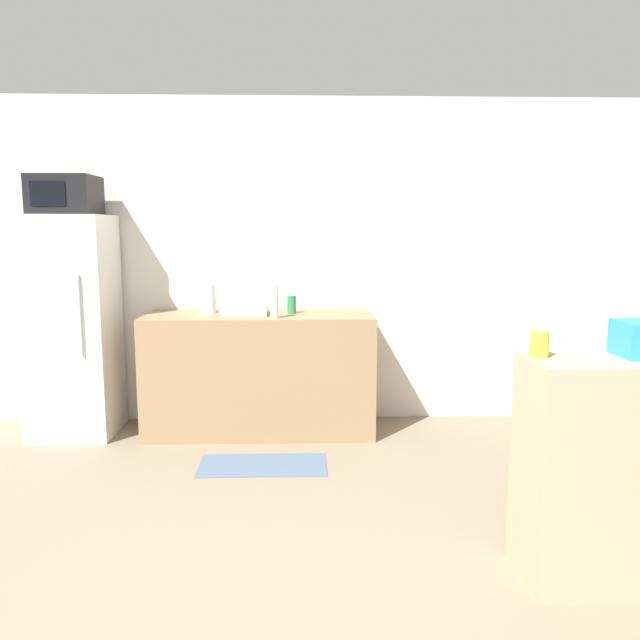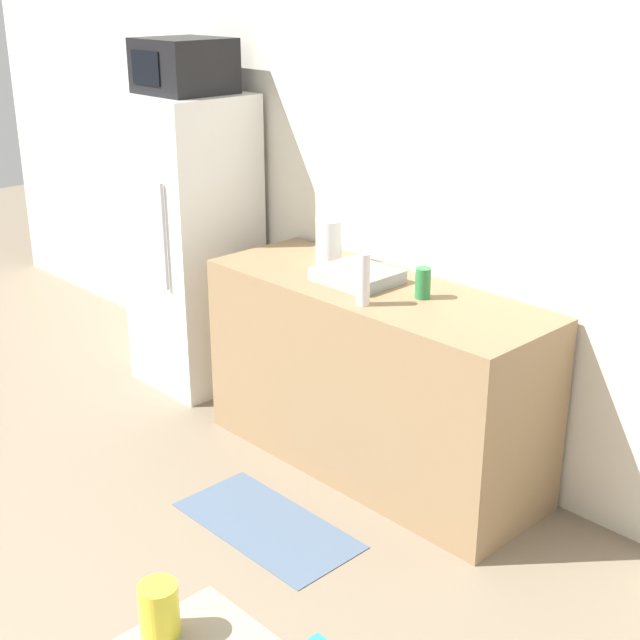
{
  "view_description": "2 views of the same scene",
  "coord_description": "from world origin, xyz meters",
  "px_view_note": "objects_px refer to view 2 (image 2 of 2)",
  "views": [
    {
      "loc": [
        0.49,
        -1.88,
        1.57
      ],
      "look_at": [
        0.62,
        2.13,
        0.98
      ],
      "focal_mm": 35.0,
      "sensor_mm": 36.0,
      "label": 1
    },
    {
      "loc": [
        2.8,
        -0.02,
        2.25
      ],
      "look_at": [
        0.5,
        2.19,
        1.02
      ],
      "focal_mm": 50.0,
      "sensor_mm": 36.0,
      "label": 2
    }
  ],
  "objects_px": {
    "microwave": "(184,66)",
    "bottle_tall": "(363,279)",
    "refrigerator": "(194,243)",
    "bottle_short": "(423,283)",
    "paper_towel_roll": "(329,242)",
    "jar": "(159,609)"
  },
  "relations": [
    {
      "from": "microwave",
      "to": "bottle_short",
      "type": "bearing_deg",
      "value": 1.33
    },
    {
      "from": "bottle_short",
      "to": "jar",
      "type": "relative_size",
      "value": 1.21
    },
    {
      "from": "bottle_short",
      "to": "paper_towel_roll",
      "type": "bearing_deg",
      "value": 175.04
    },
    {
      "from": "refrigerator",
      "to": "bottle_short",
      "type": "distance_m",
      "value": 1.67
    },
    {
      "from": "microwave",
      "to": "paper_towel_roll",
      "type": "relative_size",
      "value": 2.01
    },
    {
      "from": "jar",
      "to": "bottle_short",
      "type": "bearing_deg",
      "value": 117.38
    },
    {
      "from": "bottle_tall",
      "to": "paper_towel_roll",
      "type": "bearing_deg",
      "value": 149.64
    },
    {
      "from": "refrigerator",
      "to": "bottle_short",
      "type": "xyz_separation_m",
      "value": [
        1.66,
        0.04,
        0.16
      ]
    },
    {
      "from": "microwave",
      "to": "jar",
      "type": "xyz_separation_m",
      "value": [
        2.77,
        -2.1,
        -0.74
      ]
    },
    {
      "from": "bottle_tall",
      "to": "paper_towel_roll",
      "type": "xyz_separation_m",
      "value": [
        -0.53,
        0.31,
        -0.01
      ]
    },
    {
      "from": "refrigerator",
      "to": "bottle_tall",
      "type": "height_order",
      "value": "refrigerator"
    },
    {
      "from": "microwave",
      "to": "bottle_short",
      "type": "relative_size",
      "value": 3.24
    },
    {
      "from": "bottle_short",
      "to": "refrigerator",
      "type": "bearing_deg",
      "value": -178.71
    },
    {
      "from": "paper_towel_roll",
      "to": "refrigerator",
      "type": "bearing_deg",
      "value": -174.67
    },
    {
      "from": "refrigerator",
      "to": "paper_towel_roll",
      "type": "distance_m",
      "value": 1.03
    },
    {
      "from": "refrigerator",
      "to": "microwave",
      "type": "height_order",
      "value": "microwave"
    },
    {
      "from": "microwave",
      "to": "bottle_short",
      "type": "xyz_separation_m",
      "value": [
        1.66,
        0.04,
        -0.82
      ]
    },
    {
      "from": "bottle_tall",
      "to": "bottle_short",
      "type": "relative_size",
      "value": 1.69
    },
    {
      "from": "refrigerator",
      "to": "paper_towel_roll",
      "type": "relative_size",
      "value": 7.53
    },
    {
      "from": "microwave",
      "to": "paper_towel_roll",
      "type": "bearing_deg",
      "value": 5.4
    },
    {
      "from": "microwave",
      "to": "bottle_tall",
      "type": "bearing_deg",
      "value": -7.99
    },
    {
      "from": "refrigerator",
      "to": "bottle_tall",
      "type": "relative_size",
      "value": 7.19
    }
  ]
}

